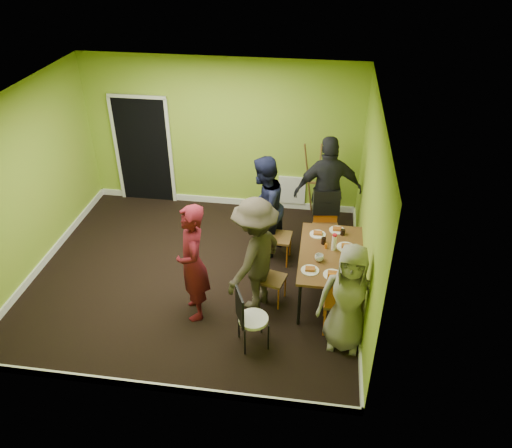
{
  "coord_description": "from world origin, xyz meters",
  "views": [
    {
      "loc": [
        1.81,
        -5.97,
        4.91
      ],
      "look_at": [
        0.94,
        0.0,
        1.03
      ],
      "focal_mm": 35.0,
      "sensor_mm": 36.0,
      "label": 1
    }
  ],
  "objects": [
    {
      "name": "thermos",
      "position": [
        2.07,
        -0.09,
        0.87
      ],
      "size": [
        0.07,
        0.07,
        0.24
      ],
      "primitive_type": "cylinder",
      "color": "white",
      "rests_on": "dining_table"
    },
    {
      "name": "glass_mid",
      "position": [
        1.93,
        0.04,
        0.8
      ],
      "size": [
        0.07,
        0.07,
        0.1
      ],
      "primitive_type": "cylinder",
      "color": "black",
      "rests_on": "dining_table"
    },
    {
      "name": "plate_near_left",
      "position": [
        1.84,
        0.27,
        0.76
      ],
      "size": [
        0.24,
        0.24,
        0.01
      ],
      "primitive_type": "cylinder",
      "color": "white",
      "rests_on": "dining_table"
    },
    {
      "name": "easel",
      "position": [
        1.79,
        1.98,
        0.74
      ],
      "size": [
        0.6,
        0.56,
        1.49
      ],
      "color": "brown",
      "rests_on": "ground"
    },
    {
      "name": "cup_a",
      "position": [
        1.88,
        -0.38,
        0.8
      ],
      "size": [
        0.12,
        0.12,
        0.1
      ],
      "primitive_type": "imported",
      "color": "white",
      "rests_on": "dining_table"
    },
    {
      "name": "chair_bentwood",
      "position": [
        1.04,
        -1.34,
        0.49
      ],
      "size": [
        0.46,
        0.46,
        0.9
      ],
      "rotation": [
        0.0,
        0.0,
        -1.15
      ],
      "color": "black",
      "rests_on": "ground"
    },
    {
      "name": "cup_b",
      "position": [
        2.27,
        -0.11,
        0.79
      ],
      "size": [
        0.09,
        0.09,
        0.08
      ],
      "primitive_type": "imported",
      "color": "white",
      "rests_on": "dining_table"
    },
    {
      "name": "chair_back_end",
      "position": [
        1.94,
        1.04,
        0.74
      ],
      "size": [
        0.49,
        0.56,
        1.05
      ],
      "rotation": [
        0.0,
        0.0,
        3.28
      ],
      "color": "#D06513",
      "rests_on": "ground"
    },
    {
      "name": "person_left_far",
      "position": [
        0.96,
        0.73,
        0.86
      ],
      "size": [
        0.89,
        1.01,
        1.72
      ],
      "primitive_type": "imported",
      "rotation": [
        0.0,
        0.0,
        -1.91
      ],
      "color": "black",
      "rests_on": "ground"
    },
    {
      "name": "dining_table",
      "position": [
        2.05,
        -0.18,
        0.7
      ],
      "size": [
        0.9,
        1.5,
        0.75
      ],
      "color": "black",
      "rests_on": "ground"
    },
    {
      "name": "orange_bottle",
      "position": [
        1.96,
        -0.06,
        0.79
      ],
      "size": [
        0.04,
        0.04,
        0.08
      ],
      "primitive_type": "cylinder",
      "color": "#D06513",
      "rests_on": "dining_table"
    },
    {
      "name": "chair_left_near",
      "position": [
        1.17,
        -0.42,
        0.48
      ],
      "size": [
        0.43,
        0.42,
        0.85
      ],
      "rotation": [
        0.0,
        0.0,
        -1.81
      ],
      "color": "#D06513",
      "rests_on": "ground"
    },
    {
      "name": "person_left_near",
      "position": [
        1.01,
        -0.53,
        0.86
      ],
      "size": [
        1.05,
        1.28,
        1.73
      ],
      "primitive_type": "imported",
      "rotation": [
        0.0,
        0.0,
        -2.0
      ],
      "color": "#322C21",
      "rests_on": "ground"
    },
    {
      "name": "plate_wall_front",
      "position": [
        2.28,
        -0.39,
        0.76
      ],
      "size": [
        0.25,
        0.25,
        0.01
      ],
      "primitive_type": "cylinder",
      "color": "white",
      "rests_on": "dining_table"
    },
    {
      "name": "person_standing",
      "position": [
        0.21,
        -0.84,
        0.87
      ],
      "size": [
        0.61,
        0.74,
        1.74
      ],
      "primitive_type": "imported",
      "rotation": [
        0.0,
        0.0,
        -1.22
      ],
      "color": "#520E17",
      "rests_on": "ground"
    },
    {
      "name": "room_walls",
      "position": [
        -0.02,
        0.04,
        0.99
      ],
      "size": [
        5.04,
        4.54,
        2.82
      ],
      "color": "#8CB92F",
      "rests_on": "ground"
    },
    {
      "name": "blue_bottle",
      "position": [
        2.32,
        -0.56,
        0.85
      ],
      "size": [
        0.08,
        0.08,
        0.2
      ],
      "primitive_type": "cylinder",
      "color": "blue",
      "rests_on": "dining_table"
    },
    {
      "name": "plate_wall_back",
      "position": [
        2.25,
        -0.01,
        0.76
      ],
      "size": [
        0.26,
        0.26,
        0.01
      ],
      "primitive_type": "cylinder",
      "color": "white",
      "rests_on": "dining_table"
    },
    {
      "name": "plate_far_back",
      "position": [
        2.12,
        0.42,
        0.76
      ],
      "size": [
        0.24,
        0.24,
        0.01
      ],
      "primitive_type": "cylinder",
      "color": "white",
      "rests_on": "dining_table"
    },
    {
      "name": "plate_far_front",
      "position": [
        2.07,
        -0.67,
        0.76
      ],
      "size": [
        0.25,
        0.25,
        0.01
      ],
      "primitive_type": "cylinder",
      "color": "white",
      "rests_on": "dining_table"
    },
    {
      "name": "chair_front_end",
      "position": [
        2.2,
        -0.94,
        0.6
      ],
      "size": [
        0.44,
        0.45,
        1.07
      ],
      "rotation": [
        0.0,
        0.0,
        0.0
      ],
      "color": "#D06513",
      "rests_on": "ground"
    },
    {
      "name": "chair_left_far",
      "position": [
        1.15,
        0.56,
        0.54
      ],
      "size": [
        0.42,
        0.42,
        0.96
      ],
      "rotation": [
        0.0,
        0.0,
        -1.63
      ],
      "color": "#D06513",
      "rests_on": "ground"
    },
    {
      "name": "glass_front",
      "position": [
        2.18,
        -0.74,
        0.8
      ],
      "size": [
        0.06,
        0.06,
        0.1
      ],
      "primitive_type": "cylinder",
      "color": "black",
      "rests_on": "dining_table"
    },
    {
      "name": "plate_near_right",
      "position": [
        1.77,
        -0.62,
        0.76
      ],
      "size": [
        0.25,
        0.25,
        0.01
      ],
      "primitive_type": "cylinder",
      "color": "white",
      "rests_on": "dining_table"
    },
    {
      "name": "person_back_end",
      "position": [
        1.95,
        1.25,
        0.95
      ],
      "size": [
        1.19,
        0.71,
        1.91
      ],
      "primitive_type": "imported",
      "rotation": [
        0.0,
        0.0,
        3.37
      ],
      "color": "black",
      "rests_on": "ground"
    },
    {
      "name": "glass_back",
      "position": [
        2.2,
        0.32,
        0.79
      ],
      "size": [
        0.07,
        0.07,
        0.09
      ],
      "primitive_type": "cylinder",
      "color": "black",
      "rests_on": "dining_table"
    },
    {
      "name": "ground",
      "position": [
        0.0,
        0.0,
        0.0
      ],
      "size": [
        5.0,
        5.0,
        0.0
      ],
      "primitive_type": "plane",
      "color": "black",
      "rests_on": "ground"
    },
    {
      "name": "person_front_end",
      "position": [
        2.27,
        -1.14,
        0.77
      ],
      "size": [
        0.81,
        0.57,
        1.54
      ],
      "primitive_type": "imported",
      "rotation": [
        0.0,
        0.0,
        -0.11
      ],
      "color": "gray",
      "rests_on": "ground"
    }
  ]
}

